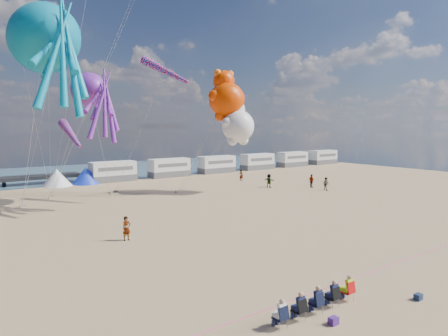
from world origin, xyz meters
TOP-DOWN VIEW (x-y plane):
  - ground at (0.00, 0.00)m, footprint 120.00×120.00m
  - water at (0.00, 55.00)m, footprint 120.00×120.00m
  - motorhome_0 at (6.00, 40.00)m, footprint 6.60×2.50m
  - motorhome_1 at (15.50, 40.00)m, footprint 6.60×2.50m
  - motorhome_2 at (25.00, 40.00)m, footprint 6.60×2.50m
  - motorhome_3 at (34.50, 40.00)m, footprint 6.60×2.50m
  - motorhome_4 at (44.00, 40.00)m, footprint 6.60×2.50m
  - motorhome_5 at (53.50, 40.00)m, footprint 6.60×2.50m
  - tent_white at (-2.00, 40.00)m, footprint 4.00×4.00m
  - tent_blue at (2.00, 40.00)m, footprint 4.00×4.00m
  - spectator_row at (-2.18, -6.51)m, footprint 6.10×0.90m
  - cooler_purple at (-2.35, -7.63)m, footprint 0.40×0.30m
  - cooler_navy at (2.85, -8.48)m, footprint 0.38×0.28m
  - rope_line at (0.00, -5.00)m, footprint 34.00×0.03m
  - standing_person at (-4.52, 9.23)m, footprint 0.72×0.54m
  - beachgoer_1 at (25.12, 15.62)m, footprint 0.57×0.86m
  - beachgoer_3 at (25.57, 18.43)m, footprint 0.82×1.25m
  - beachgoer_4 at (20.97, 21.88)m, footprint 0.67×1.15m
  - beachgoer_5 at (21.78, 28.97)m, footprint 1.00×1.70m
  - sandbag_a at (-8.53, 26.85)m, footprint 0.50×0.35m
  - sandbag_b at (1.66, 29.00)m, footprint 0.50×0.35m
  - sandbag_c at (8.78, 25.37)m, footprint 0.50×0.35m
  - sandbag_d at (2.68, 30.38)m, footprint 0.50×0.35m
  - sandbag_e at (-4.99, 30.31)m, footprint 0.50×0.35m
  - kite_octopus_teal at (-6.60, 22.75)m, footprint 7.82×12.22m
  - kite_octopus_purple at (-1.76, 25.60)m, footprint 6.44×9.25m
  - kite_panda at (15.00, 21.11)m, footprint 6.13×5.96m
  - kite_teddy_orange at (14.14, 22.29)m, footprint 6.12×5.86m
  - windsock_left at (-4.05, 28.74)m, footprint 3.24×7.47m
  - windsock_mid at (5.33, 21.58)m, footprint 3.66×6.49m
  - windsock_right at (-5.16, 20.35)m, footprint 1.34×4.62m

SIDE VIEW (x-z plane):
  - ground at x=0.00m, z-range 0.00..0.00m
  - water at x=0.00m, z-range 0.02..0.02m
  - rope_line at x=0.00m, z-range 0.00..0.04m
  - sandbag_a at x=-8.53m, z-range 0.00..0.22m
  - sandbag_b at x=1.66m, z-range 0.00..0.22m
  - sandbag_c at x=8.78m, z-range 0.00..0.22m
  - sandbag_d at x=2.68m, z-range 0.00..0.22m
  - sandbag_e at x=-4.99m, z-range 0.00..0.22m
  - cooler_navy at x=2.85m, z-range 0.00..0.30m
  - cooler_purple at x=-2.35m, z-range 0.00..0.32m
  - spectator_row at x=-2.18m, z-range 0.00..1.30m
  - beachgoer_1 at x=25.12m, z-range 0.00..1.72m
  - beachgoer_5 at x=21.78m, z-range 0.00..1.75m
  - standing_person at x=-4.52m, z-range 0.00..1.78m
  - beachgoer_3 at x=25.57m, z-range 0.00..1.80m
  - beachgoer_4 at x=20.97m, z-range 0.00..1.84m
  - tent_white at x=-2.00m, z-range 0.00..2.40m
  - tent_blue at x=2.00m, z-range 0.00..2.40m
  - motorhome_0 at x=6.00m, z-range 0.00..3.00m
  - motorhome_1 at x=15.50m, z-range 0.00..3.00m
  - motorhome_2 at x=25.00m, z-range 0.00..3.00m
  - motorhome_3 at x=34.50m, z-range 0.00..3.00m
  - motorhome_4 at x=44.00m, z-range 0.00..3.00m
  - motorhome_5 at x=53.50m, z-range 0.00..3.00m
  - windsock_right at x=-5.16m, z-range 5.24..9.80m
  - kite_panda at x=15.00m, z-range 4.85..11.69m
  - kite_teddy_orange at x=14.14m, z-range 7.68..15.24m
  - kite_octopus_purple at x=-1.76m, z-range 7.31..17.03m
  - windsock_mid at x=5.33m, z-range 10.89..17.56m
  - kite_octopus_teal at x=-6.60m, z-range 9.87..22.81m
  - windsock_left at x=-4.05m, z-range 13.04..20.51m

